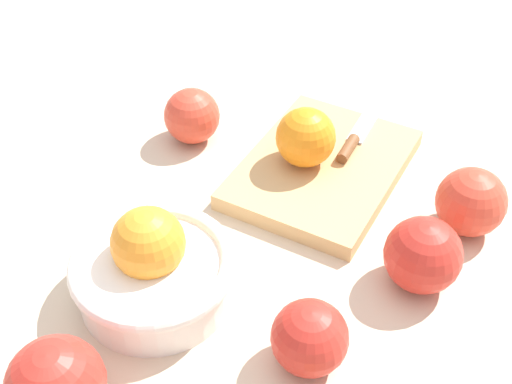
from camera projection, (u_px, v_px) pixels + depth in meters
The scene contains 9 objects.
ground_plane at pixel (266, 249), 0.72m from camera, with size 2.40×2.40×0.00m, color beige.
bowl at pixel (153, 268), 0.65m from camera, with size 0.16×0.16×0.10m.
cutting_board at pixel (322, 169), 0.81m from camera, with size 0.23×0.17×0.02m, color tan.
orange_on_board at pixel (306, 137), 0.78m from camera, with size 0.07×0.07×0.07m, color orange.
knife at pixel (357, 135), 0.83m from camera, with size 0.16×0.02×0.01m.
apple_front_right at pixel (471, 202), 0.72m from camera, with size 0.08×0.08×0.08m, color #D6422D.
apple_back_right at pixel (192, 116), 0.85m from camera, with size 0.07×0.07×0.07m, color #D6422D.
apple_front_left at pixel (310, 338), 0.59m from camera, with size 0.07×0.07×0.07m, color red.
apple_front_center at pixel (423, 255), 0.66m from camera, with size 0.08×0.08×0.08m, color red.
Camera 1 is at (-0.45, -0.21, 0.53)m, focal length 47.47 mm.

